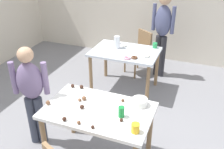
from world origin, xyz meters
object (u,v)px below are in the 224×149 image
(mixing_bowl, at_px, (140,102))
(soda_can, at_px, (121,112))
(person_adult_far, at_px, (163,28))
(pitcher_far, at_px, (117,42))
(dining_table_far, at_px, (125,56))
(person_girl_near, at_px, (31,90))
(chair_far_table, at_px, (140,50))
(dining_table_near, at_px, (98,116))

(mixing_bowl, bearing_deg, soda_can, -113.67)
(person_adult_far, bearing_deg, soda_can, -88.20)
(soda_can, distance_m, pitcher_far, 1.97)
(dining_table_far, bearing_deg, soda_can, -72.65)
(dining_table_far, distance_m, person_adult_far, 0.96)
(person_girl_near, relative_size, soda_can, 11.18)
(chair_far_table, bearing_deg, person_adult_far, 2.88)
(chair_far_table, height_order, person_adult_far, person_adult_far)
(dining_table_far, relative_size, person_girl_near, 0.83)
(dining_table_near, distance_m, chair_far_table, 2.48)
(person_girl_near, bearing_deg, person_adult_far, 66.32)
(chair_far_table, xyz_separation_m, mixing_bowl, (0.60, -2.22, 0.29))
(person_girl_near, bearing_deg, pitcher_far, 76.10)
(person_girl_near, height_order, pitcher_far, person_girl_near)
(person_adult_far, bearing_deg, chair_far_table, -177.12)
(soda_can, bearing_deg, chair_far_table, 100.76)
(person_adult_far, distance_m, soda_can, 2.53)
(mixing_bowl, xyz_separation_m, pitcher_far, (-0.85, 1.55, 0.07))
(dining_table_near, distance_m, soda_can, 0.33)
(soda_can, bearing_deg, dining_table_far, 107.35)
(person_adult_far, relative_size, soda_can, 13.37)
(person_adult_far, xyz_separation_m, soda_can, (0.08, -2.52, -0.18))
(dining_table_far, relative_size, soda_can, 9.30)
(dining_table_far, height_order, pitcher_far, pitcher_far)
(dining_table_near, distance_m, mixing_bowl, 0.50)
(dining_table_far, bearing_deg, dining_table_near, -81.39)
(chair_far_table, xyz_separation_m, soda_can, (0.47, -2.50, 0.31))
(dining_table_far, bearing_deg, pitcher_far, 159.10)
(dining_table_near, height_order, mixing_bowl, mixing_bowl)
(chair_far_table, distance_m, person_girl_near, 2.59)
(soda_can, bearing_deg, mixing_bowl, 66.33)
(mixing_bowl, height_order, pitcher_far, pitcher_far)
(dining_table_far, xyz_separation_m, soda_can, (0.55, -1.76, 0.16))
(chair_far_table, distance_m, person_adult_far, 0.63)
(soda_can, relative_size, pitcher_far, 0.56)
(soda_can, xyz_separation_m, pitcher_far, (-0.73, 1.83, 0.05))
(dining_table_near, xyz_separation_m, pitcher_far, (-0.44, 1.79, 0.21))
(dining_table_near, relative_size, soda_can, 9.88)
(pitcher_far, bearing_deg, mixing_bowl, -61.23)
(person_adult_far, height_order, soda_can, person_adult_far)
(person_girl_near, distance_m, soda_can, 1.17)
(dining_table_near, distance_m, person_girl_near, 0.90)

